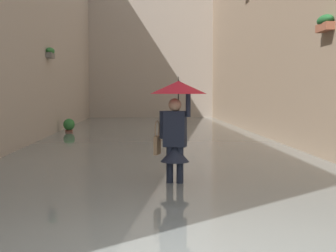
{
  "coord_description": "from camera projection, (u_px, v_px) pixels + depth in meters",
  "views": [
    {
      "loc": [
        0.34,
        4.21,
        1.76
      ],
      "look_at": [
        -0.06,
        -4.64,
        1.14
      ],
      "focal_mm": 52.14,
      "sensor_mm": 36.0,
      "label": 1
    }
  ],
  "objects": [
    {
      "name": "person_wading",
      "position": [
        176.0,
        113.0,
        8.33
      ],
      "size": [
        0.97,
        0.97,
        2.02
      ],
      "color": "#2D2319",
      "rests_on": "ground_plane"
    },
    {
      "name": "ground_plane",
      "position": [
        155.0,
        142.0,
        17.24
      ],
      "size": [
        64.76,
        64.76,
        0.0
      ],
      "primitive_type": "plane",
      "color": "slate"
    },
    {
      "name": "building_facade_far",
      "position": [
        151.0,
        22.0,
        30.61
      ],
      "size": [
        11.2,
        1.8,
        12.37
      ],
      "primitive_type": "cube",
      "color": "#A89989",
      "rests_on": "ground_plane"
    },
    {
      "name": "flood_water",
      "position": [
        155.0,
        139.0,
        17.23
      ],
      "size": [
        8.4,
        31.9,
        0.19
      ],
      "primitive_type": "cube",
      "color": "slate",
      "rests_on": "ground_plane"
    },
    {
      "name": "potted_plant_near_right",
      "position": [
        69.0,
        126.0,
        19.24
      ],
      "size": [
        0.45,
        0.45,
        0.71
      ],
      "color": "brown",
      "rests_on": "ground_plane"
    }
  ]
}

